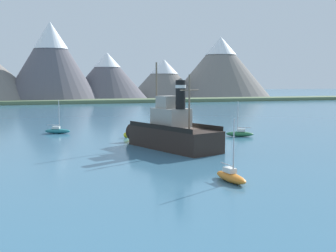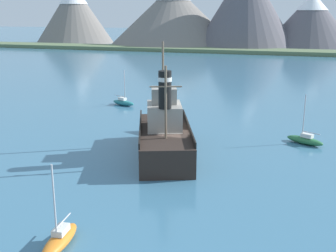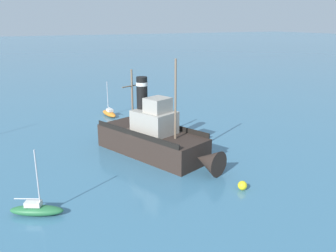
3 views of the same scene
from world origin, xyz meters
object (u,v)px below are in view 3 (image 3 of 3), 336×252
(sailboat_orange, at_px, (109,113))
(mooring_buoy, at_px, (242,186))
(old_tugboat, at_px, (155,138))
(sailboat_green, at_px, (36,209))

(sailboat_orange, relative_size, mooring_buoy, 6.46)
(mooring_buoy, bearing_deg, sailboat_orange, -84.85)
(old_tugboat, distance_m, sailboat_orange, 16.99)
(old_tugboat, relative_size, sailboat_orange, 3.00)
(sailboat_green, height_order, mooring_buoy, sailboat_green)
(old_tugboat, height_order, mooring_buoy, old_tugboat)
(sailboat_orange, distance_m, sailboat_green, 26.92)
(sailboat_green, distance_m, mooring_buoy, 15.74)
(mooring_buoy, bearing_deg, sailboat_green, -12.69)
(sailboat_green, relative_size, mooring_buoy, 6.46)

